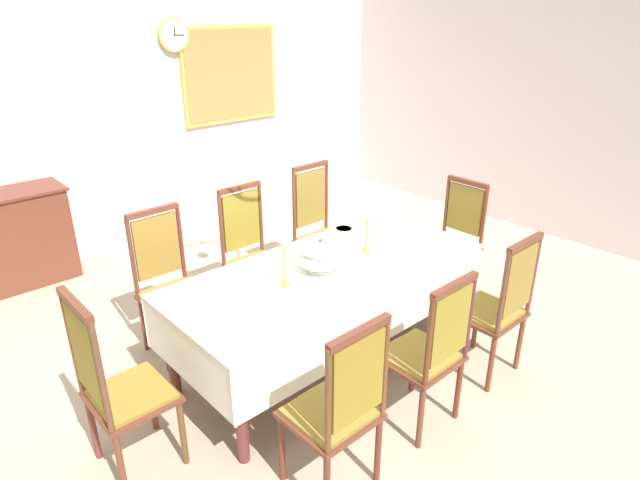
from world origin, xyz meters
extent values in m
cube|color=#B9AB91|center=(0.00, 0.00, -0.02)|extent=(7.06, 5.70, 0.04)
cube|color=silver|center=(0.00, 2.89, 1.65)|extent=(7.06, 0.08, 3.31)
cube|color=silver|center=(3.57, 0.00, 1.65)|extent=(0.08, 5.70, 3.31)
cylinder|color=brown|center=(-1.04, -0.66, 0.36)|extent=(0.07, 0.07, 0.72)
cylinder|color=brown|center=(1.04, -0.66, 0.36)|extent=(0.07, 0.07, 0.72)
cylinder|color=brown|center=(-1.04, 0.14, 0.36)|extent=(0.07, 0.07, 0.72)
cylinder|color=brown|center=(1.04, 0.14, 0.36)|extent=(0.07, 0.07, 0.72)
cube|color=brown|center=(0.00, -0.26, 0.68)|extent=(2.16, 0.88, 0.08)
cube|color=brown|center=(0.00, -0.26, 0.74)|extent=(2.28, 1.00, 0.03)
cube|color=white|center=(0.00, -0.26, 0.76)|extent=(2.30, 1.02, 0.00)
cube|color=white|center=(0.00, -0.76, 0.57)|extent=(2.30, 0.00, 0.38)
cube|color=white|center=(0.00, 0.25, 0.57)|extent=(2.30, 0.00, 0.38)
cube|color=white|center=(-1.14, -0.26, 0.57)|extent=(0.00, 1.02, 0.38)
cube|color=white|center=(1.14, -0.26, 0.57)|extent=(0.00, 1.02, 0.38)
cylinder|color=#5E2B1F|center=(-0.96, -0.92, 0.22)|extent=(0.04, 0.04, 0.44)
cylinder|color=brown|center=(-0.58, -0.92, 0.22)|extent=(0.04, 0.04, 0.44)
cylinder|color=maroon|center=(-0.58, -1.28, 0.22)|extent=(0.04, 0.04, 0.44)
cube|color=brown|center=(-0.77, -1.10, 0.46)|extent=(0.44, 0.42, 0.03)
cube|color=olive|center=(-0.77, -1.10, 0.48)|extent=(0.40, 0.38, 0.02)
cylinder|color=brown|center=(-0.96, -1.29, 0.77)|extent=(0.03, 0.03, 0.60)
cylinder|color=brown|center=(-0.57, -1.29, 0.77)|extent=(0.03, 0.03, 0.60)
cube|color=olive|center=(-0.77, -1.29, 0.80)|extent=(0.34, 0.02, 0.45)
cube|color=brown|center=(-0.77, -1.29, 1.06)|extent=(0.40, 0.04, 0.04)
cylinder|color=brown|center=(-0.58, 0.40, 0.22)|extent=(0.04, 0.04, 0.44)
cylinder|color=brown|center=(-0.96, 0.40, 0.22)|extent=(0.04, 0.04, 0.44)
cylinder|color=brown|center=(-0.58, 0.76, 0.22)|extent=(0.04, 0.04, 0.44)
cylinder|color=brown|center=(-0.96, 0.76, 0.22)|extent=(0.04, 0.04, 0.44)
cube|color=brown|center=(-0.77, 0.58, 0.46)|extent=(0.44, 0.42, 0.03)
cube|color=olive|center=(-0.77, 0.58, 0.48)|extent=(0.40, 0.38, 0.02)
cylinder|color=maroon|center=(-0.57, 0.77, 0.78)|extent=(0.03, 0.03, 0.62)
cylinder|color=brown|center=(-0.96, 0.77, 0.78)|extent=(0.03, 0.03, 0.62)
cube|color=olive|center=(-0.77, 0.77, 0.81)|extent=(0.34, 0.02, 0.47)
cube|color=brown|center=(-0.77, 0.77, 1.09)|extent=(0.40, 0.04, 0.04)
cylinder|color=brown|center=(-0.20, -0.92, 0.22)|extent=(0.04, 0.04, 0.44)
cylinder|color=maroon|center=(0.18, -0.92, 0.22)|extent=(0.04, 0.04, 0.44)
cylinder|color=brown|center=(-0.20, -1.28, 0.22)|extent=(0.04, 0.04, 0.44)
cylinder|color=maroon|center=(0.18, -1.28, 0.22)|extent=(0.04, 0.04, 0.44)
cube|color=brown|center=(-0.01, -1.10, 0.46)|extent=(0.44, 0.42, 0.03)
cube|color=olive|center=(-0.01, -1.10, 0.48)|extent=(0.40, 0.38, 0.02)
cylinder|color=brown|center=(-0.21, -1.29, 0.75)|extent=(0.03, 0.03, 0.56)
cylinder|color=#5D292D|center=(0.18, -1.29, 0.75)|extent=(0.03, 0.03, 0.56)
cube|color=olive|center=(-0.01, -1.29, 0.78)|extent=(0.34, 0.02, 0.43)
cube|color=brown|center=(-0.01, -1.29, 1.03)|extent=(0.40, 0.04, 0.04)
cylinder|color=brown|center=(0.18, 0.40, 0.22)|extent=(0.04, 0.04, 0.44)
cylinder|color=brown|center=(-0.20, 0.40, 0.22)|extent=(0.04, 0.04, 0.44)
cylinder|color=brown|center=(0.18, 0.76, 0.22)|extent=(0.04, 0.04, 0.44)
cylinder|color=brown|center=(-0.20, 0.76, 0.22)|extent=(0.04, 0.04, 0.44)
cube|color=brown|center=(-0.01, 0.58, 0.46)|extent=(0.44, 0.42, 0.03)
cube|color=olive|center=(-0.01, 0.58, 0.48)|extent=(0.40, 0.38, 0.02)
cylinder|color=brown|center=(0.18, 0.77, 0.78)|extent=(0.03, 0.03, 0.63)
cylinder|color=brown|center=(-0.21, 0.77, 0.78)|extent=(0.03, 0.03, 0.63)
cube|color=olive|center=(-0.01, 0.77, 0.81)|extent=(0.34, 0.02, 0.48)
cube|color=brown|center=(-0.01, 0.77, 1.10)|extent=(0.40, 0.04, 0.04)
cylinder|color=maroon|center=(0.56, -0.92, 0.22)|extent=(0.04, 0.04, 0.44)
cylinder|color=brown|center=(0.94, -0.92, 0.22)|extent=(0.04, 0.04, 0.44)
cylinder|color=brown|center=(0.56, -1.28, 0.22)|extent=(0.04, 0.04, 0.44)
cylinder|color=brown|center=(0.94, -1.28, 0.22)|extent=(0.04, 0.04, 0.44)
cube|color=brown|center=(0.75, -1.10, 0.46)|extent=(0.44, 0.42, 0.03)
cube|color=olive|center=(0.75, -1.10, 0.48)|extent=(0.40, 0.38, 0.02)
cylinder|color=brown|center=(0.55, -1.29, 0.77)|extent=(0.03, 0.03, 0.59)
cylinder|color=brown|center=(0.94, -1.29, 0.77)|extent=(0.03, 0.03, 0.59)
cube|color=olive|center=(0.75, -1.29, 0.80)|extent=(0.34, 0.02, 0.45)
cube|color=brown|center=(0.75, -1.29, 1.06)|extent=(0.40, 0.04, 0.04)
cylinder|color=brown|center=(0.94, 0.40, 0.22)|extent=(0.04, 0.04, 0.44)
cylinder|color=brown|center=(0.56, 0.40, 0.22)|extent=(0.04, 0.04, 0.44)
cylinder|color=maroon|center=(0.94, 0.76, 0.22)|extent=(0.04, 0.04, 0.44)
cylinder|color=brown|center=(0.56, 0.76, 0.22)|extent=(0.04, 0.04, 0.44)
cube|color=brown|center=(0.75, 0.58, 0.46)|extent=(0.44, 0.42, 0.03)
cube|color=olive|center=(0.75, 0.58, 0.48)|extent=(0.40, 0.38, 0.02)
cylinder|color=brown|center=(0.94, 0.77, 0.80)|extent=(0.03, 0.03, 0.66)
cylinder|color=brown|center=(0.55, 0.77, 0.80)|extent=(0.03, 0.03, 0.66)
cube|color=olive|center=(0.75, 0.77, 0.83)|extent=(0.34, 0.02, 0.50)
cube|color=brown|center=(0.75, 0.77, 1.13)|extent=(0.40, 0.04, 0.04)
cylinder|color=brown|center=(-1.30, -0.07, 0.22)|extent=(0.04, 0.04, 0.44)
cylinder|color=brown|center=(-1.30, -0.45, 0.22)|extent=(0.04, 0.04, 0.44)
cylinder|color=brown|center=(-1.66, -0.07, 0.22)|extent=(0.04, 0.04, 0.44)
cylinder|color=brown|center=(-1.66, -0.45, 0.22)|extent=(0.04, 0.04, 0.44)
cube|color=brown|center=(-1.48, -0.26, 0.46)|extent=(0.42, 0.44, 0.03)
cube|color=olive|center=(-1.48, -0.26, 0.48)|extent=(0.38, 0.40, 0.02)
cylinder|color=brown|center=(-1.67, -0.06, 0.80)|extent=(0.03, 0.03, 0.65)
cylinder|color=brown|center=(-1.67, -0.45, 0.80)|extent=(0.03, 0.03, 0.65)
cube|color=olive|center=(-1.67, -0.26, 0.83)|extent=(0.02, 0.34, 0.49)
cube|color=brown|center=(-1.67, -0.26, 1.12)|extent=(0.04, 0.40, 0.04)
cylinder|color=brown|center=(1.30, -0.45, 0.22)|extent=(0.04, 0.04, 0.44)
cylinder|color=brown|center=(1.30, -0.07, 0.22)|extent=(0.04, 0.04, 0.44)
cylinder|color=brown|center=(1.66, -0.45, 0.22)|extent=(0.04, 0.04, 0.44)
cylinder|color=brown|center=(1.66, -0.07, 0.22)|extent=(0.04, 0.04, 0.44)
cube|color=brown|center=(1.48, -0.26, 0.46)|extent=(0.42, 0.44, 0.03)
cube|color=olive|center=(1.48, -0.26, 0.48)|extent=(0.38, 0.40, 0.02)
cylinder|color=maroon|center=(1.67, -0.45, 0.75)|extent=(0.03, 0.03, 0.56)
cylinder|color=brown|center=(1.67, -0.06, 0.75)|extent=(0.03, 0.03, 0.56)
cube|color=olive|center=(1.67, -0.26, 0.78)|extent=(0.02, 0.34, 0.43)
cube|color=brown|center=(1.67, -0.26, 1.03)|extent=(0.04, 0.40, 0.04)
cylinder|color=white|center=(-0.07, -0.26, 0.77)|extent=(0.17, 0.17, 0.02)
ellipsoid|color=white|center=(-0.07, -0.26, 0.85)|extent=(0.30, 0.30, 0.14)
ellipsoid|color=white|center=(-0.07, -0.26, 0.93)|extent=(0.27, 0.27, 0.11)
sphere|color=brown|center=(-0.07, -0.26, 0.98)|extent=(0.03, 0.03, 0.03)
cylinder|color=gold|center=(-0.38, -0.26, 0.77)|extent=(0.07, 0.07, 0.02)
cylinder|color=gold|center=(-0.38, -0.26, 0.90)|extent=(0.02, 0.02, 0.25)
cone|color=gold|center=(-0.38, -0.26, 1.03)|extent=(0.04, 0.04, 0.02)
cylinder|color=silver|center=(-0.38, -0.26, 1.09)|extent=(0.02, 0.02, 0.10)
cylinder|color=gold|center=(0.38, -0.26, 0.77)|extent=(0.07, 0.07, 0.02)
cylinder|color=gold|center=(0.38, -0.26, 0.89)|extent=(0.02, 0.02, 0.24)
cone|color=gold|center=(0.38, -0.26, 1.02)|extent=(0.04, 0.04, 0.02)
cylinder|color=silver|center=(0.38, -0.26, 1.08)|extent=(0.02, 0.02, 0.10)
cylinder|color=white|center=(0.25, 0.13, 0.77)|extent=(0.16, 0.16, 0.03)
cylinder|color=white|center=(0.25, 0.13, 0.78)|extent=(0.13, 0.13, 0.02)
torus|color=brown|center=(0.25, 0.13, 0.78)|extent=(0.16, 0.16, 0.01)
cylinder|color=white|center=(0.92, 0.07, 0.78)|extent=(0.18, 0.18, 0.04)
cylinder|color=white|center=(0.92, 0.07, 0.79)|extent=(0.15, 0.15, 0.03)
torus|color=brown|center=(0.92, 0.07, 0.80)|extent=(0.18, 0.18, 0.01)
cylinder|color=white|center=(0.53, 0.12, 0.78)|extent=(0.16, 0.16, 0.04)
cylinder|color=white|center=(0.53, 0.12, 0.78)|extent=(0.13, 0.13, 0.03)
torus|color=brown|center=(0.53, 0.12, 0.79)|extent=(0.15, 0.15, 0.01)
cube|color=gold|center=(0.35, 0.10, 0.76)|extent=(0.03, 0.14, 0.00)
ellipsoid|color=gold|center=(0.37, 0.18, 0.76)|extent=(0.03, 0.05, 0.01)
cube|color=gold|center=(1.04, 0.04, 0.76)|extent=(0.03, 0.14, 0.00)
ellipsoid|color=gold|center=(1.05, 0.12, 0.76)|extent=(0.03, 0.05, 0.01)
cube|color=brown|center=(-1.21, 2.80, 0.44)|extent=(0.59, 0.01, 0.70)
cylinder|color=#D1B251|center=(0.63, 2.82, 2.15)|extent=(0.35, 0.05, 0.35)
cylinder|color=white|center=(0.63, 2.79, 2.15)|extent=(0.31, 0.01, 0.31)
cube|color=black|center=(0.63, 2.79, 2.19)|extent=(0.01, 0.00, 0.09)
cube|color=black|center=(0.67, 2.79, 2.15)|extent=(0.12, 0.00, 0.01)
cube|color=#D1B251|center=(1.31, 2.83, 1.70)|extent=(1.28, 0.04, 1.08)
cube|color=#9C8346|center=(1.31, 2.81, 1.70)|extent=(1.20, 0.01, 1.00)
camera|label=1|loc=(-2.30, -2.70, 2.43)|focal=30.10mm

